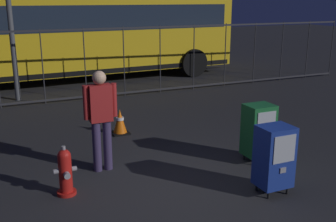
# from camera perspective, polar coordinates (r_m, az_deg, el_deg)

# --- Properties ---
(ground_plane) EXTENTS (60.00, 60.00, 0.00)m
(ground_plane) POSITION_cam_1_polar(r_m,az_deg,el_deg) (6.12, 2.05, -11.26)
(ground_plane) COLOR #262628
(fire_hydrant) EXTENTS (0.33, 0.31, 0.75)m
(fire_hydrant) POSITION_cam_1_polar(r_m,az_deg,el_deg) (6.07, -14.26, -8.32)
(fire_hydrant) COLOR red
(fire_hydrant) RESTS_ON ground_plane
(newspaper_box_primary) EXTENTS (0.48, 0.42, 1.02)m
(newspaper_box_primary) POSITION_cam_1_polar(r_m,az_deg,el_deg) (7.16, 12.62, -2.63)
(newspaper_box_primary) COLOR black
(newspaper_box_primary) RESTS_ON ground_plane
(newspaper_box_secondary) EXTENTS (0.48, 0.42, 1.02)m
(newspaper_box_secondary) POSITION_cam_1_polar(r_m,az_deg,el_deg) (6.06, 14.73, -6.18)
(newspaper_box_secondary) COLOR black
(newspaper_box_secondary) RESTS_ON ground_plane
(pedestrian) EXTENTS (0.55, 0.22, 1.67)m
(pedestrian) POSITION_cam_1_polar(r_m,az_deg,el_deg) (6.60, -9.43, -0.60)
(pedestrian) COLOR #382D51
(pedestrian) RESTS_ON ground_plane
(traffic_cone) EXTENTS (0.36, 0.36, 0.53)m
(traffic_cone) POSITION_cam_1_polar(r_m,az_deg,el_deg) (8.56, -6.78, -1.52)
(traffic_cone) COLOR black
(traffic_cone) RESTS_ON ground_plane
(fence_barrier) EXTENTS (18.03, 0.04, 2.00)m
(fence_barrier) POSITION_cam_1_polar(r_m,az_deg,el_deg) (11.44, -11.62, 6.52)
(fence_barrier) COLOR #2D2D33
(fence_barrier) RESTS_ON ground_plane
(bus_near) EXTENTS (10.60, 3.13, 3.00)m
(bus_near) POSITION_cam_1_polar(r_m,az_deg,el_deg) (14.41, -11.92, 11.09)
(bus_near) COLOR gold
(bus_near) RESTS_ON ground_plane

